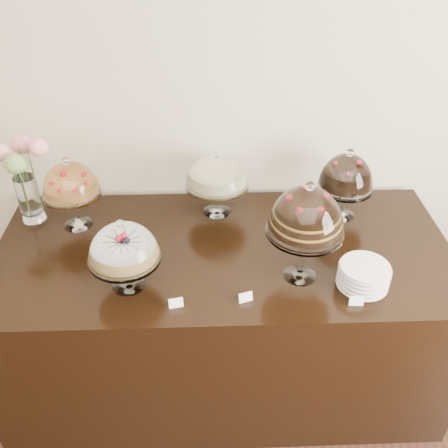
{
  "coord_description": "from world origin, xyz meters",
  "views": [
    {
      "loc": [
        0.03,
        0.57,
        2.4
      ],
      "look_at": [
        0.1,
        2.4,
        1.08
      ],
      "focal_mm": 40.0,
      "sensor_mm": 36.0,
      "label": 1
    }
  ],
  "objects_px": {
    "cake_stand_choco_layer": "(307,215)",
    "plate_stack": "(363,276)",
    "cake_stand_cheesecake": "(217,175)",
    "cake_stand_dark_choco": "(346,175)",
    "cake_stand_sugar_sponge": "(123,247)",
    "flower_vase": "(23,174)",
    "display_counter": "(224,314)",
    "cake_stand_fruit_tart": "(70,183)"
  },
  "relations": [
    {
      "from": "cake_stand_choco_layer",
      "to": "plate_stack",
      "type": "height_order",
      "value": "cake_stand_choco_layer"
    },
    {
      "from": "cake_stand_cheesecake",
      "to": "cake_stand_dark_choco",
      "type": "relative_size",
      "value": 0.91
    },
    {
      "from": "cake_stand_sugar_sponge",
      "to": "cake_stand_cheesecake",
      "type": "height_order",
      "value": "cake_stand_cheesecake"
    },
    {
      "from": "cake_stand_dark_choco",
      "to": "flower_vase",
      "type": "xyz_separation_m",
      "value": [
        -1.61,
        0.03,
        0.02
      ]
    },
    {
      "from": "display_counter",
      "to": "flower_vase",
      "type": "xyz_separation_m",
      "value": [
        -0.98,
        0.3,
        0.71
      ]
    },
    {
      "from": "flower_vase",
      "to": "plate_stack",
      "type": "relative_size",
      "value": 2.05
    },
    {
      "from": "cake_stand_cheesecake",
      "to": "flower_vase",
      "type": "bearing_deg",
      "value": -178.74
    },
    {
      "from": "flower_vase",
      "to": "cake_stand_cheesecake",
      "type": "bearing_deg",
      "value": 1.26
    },
    {
      "from": "cake_stand_fruit_tart",
      "to": "flower_vase",
      "type": "distance_m",
      "value": 0.25
    },
    {
      "from": "cake_stand_cheesecake",
      "to": "flower_vase",
      "type": "distance_m",
      "value": 0.96
    },
    {
      "from": "cake_stand_choco_layer",
      "to": "cake_stand_dark_choco",
      "type": "height_order",
      "value": "cake_stand_choco_layer"
    },
    {
      "from": "display_counter",
      "to": "cake_stand_fruit_tart",
      "type": "relative_size",
      "value": 5.67
    },
    {
      "from": "cake_stand_choco_layer",
      "to": "plate_stack",
      "type": "relative_size",
      "value": 2.25
    },
    {
      "from": "cake_stand_cheesecake",
      "to": "cake_stand_fruit_tart",
      "type": "distance_m",
      "value": 0.72
    },
    {
      "from": "cake_stand_cheesecake",
      "to": "flower_vase",
      "type": "relative_size",
      "value": 0.79
    },
    {
      "from": "cake_stand_cheesecake",
      "to": "cake_stand_fruit_tart",
      "type": "bearing_deg",
      "value": -172.63
    },
    {
      "from": "display_counter",
      "to": "flower_vase",
      "type": "distance_m",
      "value": 1.25
    },
    {
      "from": "cake_stand_dark_choco",
      "to": "flower_vase",
      "type": "height_order",
      "value": "flower_vase"
    },
    {
      "from": "display_counter",
      "to": "cake_stand_dark_choco",
      "type": "relative_size",
      "value": 5.71
    },
    {
      "from": "display_counter",
      "to": "cake_stand_choco_layer",
      "type": "bearing_deg",
      "value": -31.76
    },
    {
      "from": "cake_stand_sugar_sponge",
      "to": "flower_vase",
      "type": "relative_size",
      "value": 0.77
    },
    {
      "from": "display_counter",
      "to": "plate_stack",
      "type": "height_order",
      "value": "plate_stack"
    },
    {
      "from": "cake_stand_cheesecake",
      "to": "cake_stand_dark_choco",
      "type": "xyz_separation_m",
      "value": [
        0.65,
        -0.05,
        0.02
      ]
    },
    {
      "from": "cake_stand_fruit_tart",
      "to": "plate_stack",
      "type": "xyz_separation_m",
      "value": [
        1.33,
        -0.5,
        -0.19
      ]
    },
    {
      "from": "display_counter",
      "to": "flower_vase",
      "type": "height_order",
      "value": "flower_vase"
    },
    {
      "from": "cake_stand_cheesecake",
      "to": "cake_stand_dark_choco",
      "type": "distance_m",
      "value": 0.65
    },
    {
      "from": "cake_stand_sugar_sponge",
      "to": "cake_stand_fruit_tart",
      "type": "distance_m",
      "value": 0.56
    },
    {
      "from": "cake_stand_dark_choco",
      "to": "flower_vase",
      "type": "relative_size",
      "value": 0.86
    },
    {
      "from": "cake_stand_sugar_sponge",
      "to": "cake_stand_cheesecake",
      "type": "xyz_separation_m",
      "value": [
        0.4,
        0.56,
        0.01
      ]
    },
    {
      "from": "cake_stand_choco_layer",
      "to": "cake_stand_cheesecake",
      "type": "height_order",
      "value": "cake_stand_choco_layer"
    },
    {
      "from": "plate_stack",
      "to": "cake_stand_dark_choco",
      "type": "bearing_deg",
      "value": 87.09
    },
    {
      "from": "cake_stand_sugar_sponge",
      "to": "cake_stand_fruit_tart",
      "type": "relative_size",
      "value": 0.89
    },
    {
      "from": "cake_stand_sugar_sponge",
      "to": "cake_stand_cheesecake",
      "type": "relative_size",
      "value": 0.98
    },
    {
      "from": "cake_stand_choco_layer",
      "to": "cake_stand_dark_choco",
      "type": "bearing_deg",
      "value": 58.34
    },
    {
      "from": "display_counter",
      "to": "cake_stand_fruit_tart",
      "type": "distance_m",
      "value": 1.04
    },
    {
      "from": "display_counter",
      "to": "cake_stand_sugar_sponge",
      "type": "relative_size",
      "value": 6.36
    },
    {
      "from": "plate_stack",
      "to": "cake_stand_cheesecake",
      "type": "bearing_deg",
      "value": 136.16
    },
    {
      "from": "flower_vase",
      "to": "cake_stand_choco_layer",
      "type": "bearing_deg",
      "value": -20.97
    },
    {
      "from": "cake_stand_dark_choco",
      "to": "cake_stand_fruit_tart",
      "type": "bearing_deg",
      "value": -178.38
    },
    {
      "from": "cake_stand_sugar_sponge",
      "to": "flower_vase",
      "type": "xyz_separation_m",
      "value": [
        -0.55,
        0.54,
        0.05
      ]
    },
    {
      "from": "display_counter",
      "to": "cake_stand_choco_layer",
      "type": "xyz_separation_m",
      "value": [
        0.33,
        -0.21,
        0.78
      ]
    },
    {
      "from": "cake_stand_choco_layer",
      "to": "cake_stand_dark_choco",
      "type": "distance_m",
      "value": 0.56
    }
  ]
}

